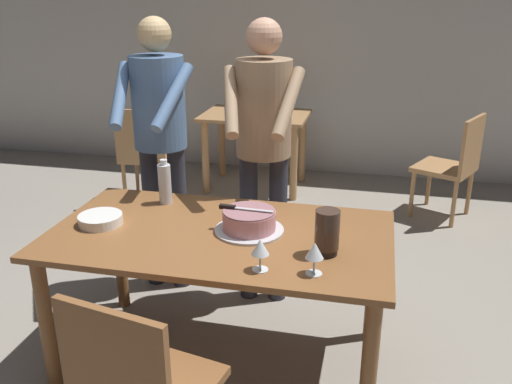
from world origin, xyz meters
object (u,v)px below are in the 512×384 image
(wine_glass_far, at_px, (260,248))
(background_chair_0, at_px, (145,152))
(water_bottle, at_px, (165,183))
(hurricane_lamp, at_px, (327,232))
(plate_stack, at_px, (100,220))
(person_standing_beside, at_px, (159,127))
(wine_glass_near, at_px, (315,252))
(cake_on_platter, at_px, (249,222))
(background_chair_1, at_px, (454,163))
(background_table, at_px, (255,130))
(main_dining_table, at_px, (220,251))
(person_cutting_cake, at_px, (263,134))
(cake_knife, at_px, (235,208))

(wine_glass_far, relative_size, background_chair_0, 0.16)
(background_chair_0, bearing_deg, wine_glass_far, -56.33)
(water_bottle, bearing_deg, hurricane_lamp, -24.50)
(plate_stack, bearing_deg, person_standing_beside, 87.47)
(wine_glass_far, xyz_separation_m, person_standing_beside, (-0.85, 1.03, 0.22))
(wine_glass_near, bearing_deg, wine_glass_far, -175.73)
(cake_on_platter, bearing_deg, background_chair_1, 61.57)
(wine_glass_near, relative_size, background_table, 0.14)
(person_standing_beside, bearing_deg, hurricane_lamp, -36.39)
(main_dining_table, distance_m, cake_on_platter, 0.21)
(plate_stack, distance_m, person_cutting_cake, 1.03)
(cake_knife, distance_m, person_standing_beside, 0.94)
(wine_glass_far, height_order, background_chair_1, background_chair_1)
(wine_glass_far, relative_size, person_cutting_cake, 0.08)
(wine_glass_near, bearing_deg, background_chair_1, 71.78)
(cake_knife, height_order, hurricane_lamp, hurricane_lamp)
(plate_stack, relative_size, person_standing_beside, 0.13)
(background_table, bearing_deg, water_bottle, -89.05)
(water_bottle, distance_m, person_standing_beside, 0.48)
(main_dining_table, xyz_separation_m, water_bottle, (-0.40, 0.31, 0.22))
(hurricane_lamp, relative_size, person_cutting_cake, 0.12)
(hurricane_lamp, xyz_separation_m, person_cutting_cake, (-0.46, 0.79, 0.22))
(cake_knife, height_order, background_chair_1, background_chair_1)
(wine_glass_near, bearing_deg, plate_stack, 166.34)
(cake_on_platter, height_order, person_standing_beside, person_standing_beside)
(hurricane_lamp, bearing_deg, background_chair_0, 130.34)
(hurricane_lamp, distance_m, person_cutting_cake, 0.94)
(wine_glass_near, bearing_deg, background_table, 107.36)
(wine_glass_near, bearing_deg, cake_knife, 140.48)
(cake_on_platter, height_order, wine_glass_near, wine_glass_near)
(water_bottle, relative_size, hurricane_lamp, 1.19)
(background_table, bearing_deg, wine_glass_far, -76.69)
(plate_stack, xyz_separation_m, wine_glass_far, (0.89, -0.29, 0.08))
(person_standing_beside, relative_size, background_chair_1, 1.91)
(main_dining_table, relative_size, wine_glass_far, 11.53)
(hurricane_lamp, bearing_deg, cake_knife, 160.49)
(wine_glass_near, height_order, person_standing_beside, person_standing_beside)
(hurricane_lamp, height_order, background_table, hurricane_lamp)
(main_dining_table, bearing_deg, wine_glass_far, -49.89)
(cake_knife, bearing_deg, background_chair_0, 124.47)
(background_chair_0, bearing_deg, background_table, 36.91)
(wine_glass_near, relative_size, person_standing_beside, 0.08)
(plate_stack, distance_m, person_standing_beside, 0.80)
(background_chair_0, bearing_deg, water_bottle, -62.49)
(plate_stack, height_order, wine_glass_far, wine_glass_far)
(water_bottle, xyz_separation_m, hurricane_lamp, (0.93, -0.42, -0.01))
(water_bottle, bearing_deg, background_chair_0, 117.51)
(person_cutting_cake, bearing_deg, wine_glass_far, -78.57)
(person_cutting_cake, height_order, background_table, person_cutting_cake)
(hurricane_lamp, xyz_separation_m, background_chair_1, (0.83, 2.42, -0.37))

